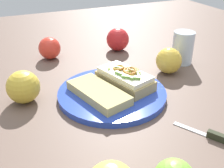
{
  "coord_description": "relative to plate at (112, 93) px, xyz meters",
  "views": [
    {
      "loc": [
        -0.57,
        0.25,
        0.37
      ],
      "look_at": [
        0.0,
        0.0,
        0.04
      ],
      "focal_mm": 43.34,
      "sensor_mm": 36.0,
      "label": 1
    }
  ],
  "objects": [
    {
      "name": "ground_plane",
      "position": [
        0.0,
        0.0,
        -0.01
      ],
      "size": [
        2.0,
        2.0,
        0.0
      ],
      "primitive_type": "plane",
      "color": "brown",
      "rests_on": "ground"
    },
    {
      "name": "plate",
      "position": [
        0.0,
        0.0,
        0.0
      ],
      "size": [
        0.29,
        0.29,
        0.02
      ],
      "primitive_type": "cylinder",
      "color": "#2A46BB",
      "rests_on": "ground_plane"
    },
    {
      "name": "sandwich",
      "position": [
        0.01,
        -0.04,
        0.03
      ],
      "size": [
        0.18,
        0.13,
        0.05
      ],
      "rotation": [
        0.0,
        0.0,
        3.45
      ],
      "color": "tan",
      "rests_on": "plate"
    },
    {
      "name": "bread_slice_side",
      "position": [
        -0.01,
        0.04,
        0.02
      ],
      "size": [
        0.19,
        0.12,
        0.02
      ],
      "primitive_type": "cube",
      "rotation": [
        0.0,
        0.0,
        3.41
      ],
      "color": "tan",
      "rests_on": "plate"
    },
    {
      "name": "apple_0",
      "position": [
        0.06,
        -0.22,
        0.03
      ],
      "size": [
        0.11,
        0.11,
        0.08
      ],
      "primitive_type": "sphere",
      "rotation": [
        0.0,
        0.0,
        5.71
      ],
      "color": "gold",
      "rests_on": "ground_plane"
    },
    {
      "name": "apple_2",
      "position": [
        0.3,
        -0.16,
        0.03
      ],
      "size": [
        0.09,
        0.09,
        0.08
      ],
      "primitive_type": "sphere",
      "rotation": [
        0.0,
        0.0,
        1.65
      ],
      "color": "red",
      "rests_on": "ground_plane"
    },
    {
      "name": "apple_3",
      "position": [
        0.32,
        0.09,
        0.03
      ],
      "size": [
        0.09,
        0.09,
        0.08
      ],
      "primitive_type": "sphere",
      "rotation": [
        0.0,
        0.0,
        1.37
      ],
      "color": "red",
      "rests_on": "ground_plane"
    },
    {
      "name": "apple_4",
      "position": [
        0.07,
        0.21,
        0.03
      ],
      "size": [
        0.12,
        0.12,
        0.08
      ],
      "primitive_type": "sphere",
      "rotation": [
        0.0,
        0.0,
        0.89
      ],
      "color": "gold",
      "rests_on": "ground_plane"
    },
    {
      "name": "drinking_glass",
      "position": [
        0.11,
        -0.3,
        0.05
      ],
      "size": [
        0.07,
        0.07,
        0.11
      ],
      "primitive_type": "cylinder",
      "color": "silver",
      "rests_on": "ground_plane"
    },
    {
      "name": "knife",
      "position": [
        -0.24,
        -0.12,
        -0.0
      ],
      "size": [
        0.12,
        0.08,
        0.02
      ],
      "rotation": [
        0.0,
        0.0,
        0.53
      ],
      "color": "silver",
      "rests_on": "ground_plane"
    }
  ]
}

